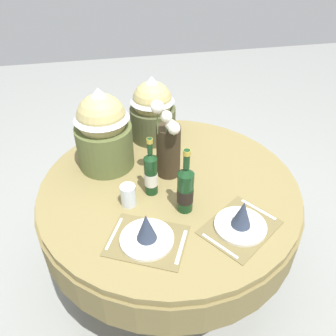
{
  "coord_description": "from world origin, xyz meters",
  "views": [
    {
      "loc": [
        -0.28,
        -1.37,
        1.91
      ],
      "look_at": [
        0.0,
        0.03,
        0.81
      ],
      "focal_mm": 36.65,
      "sensor_mm": 36.0,
      "label": 1
    }
  ],
  "objects_px": {
    "flower_vase": "(168,147)",
    "gift_tub_back_left": "(103,127)",
    "place_setting_left": "(147,234)",
    "gift_tub_back_centre": "(152,107)",
    "dining_table": "(169,203)",
    "wine_bottle_left": "(185,189)",
    "wine_bottle_right": "(151,173)",
    "tumbler_near_left": "(128,195)",
    "place_setting_right": "(241,220)"
  },
  "relations": [
    {
      "from": "dining_table",
      "to": "gift_tub_back_centre",
      "type": "height_order",
      "value": "gift_tub_back_centre"
    },
    {
      "from": "place_setting_left",
      "to": "wine_bottle_left",
      "type": "xyz_separation_m",
      "value": [
        0.21,
        0.16,
        0.08
      ]
    },
    {
      "from": "flower_vase",
      "to": "gift_tub_back_left",
      "type": "relative_size",
      "value": 1.01
    },
    {
      "from": "wine_bottle_right",
      "to": "place_setting_left",
      "type": "bearing_deg",
      "value": -102.67
    },
    {
      "from": "dining_table",
      "to": "flower_vase",
      "type": "relative_size",
      "value": 2.97
    },
    {
      "from": "flower_vase",
      "to": "wine_bottle_left",
      "type": "xyz_separation_m",
      "value": [
        0.03,
        -0.28,
        -0.05
      ]
    },
    {
      "from": "place_setting_left",
      "to": "wine_bottle_left",
      "type": "distance_m",
      "value": 0.28
    },
    {
      "from": "flower_vase",
      "to": "wine_bottle_left",
      "type": "distance_m",
      "value": 0.29
    },
    {
      "from": "place_setting_left",
      "to": "place_setting_right",
      "type": "bearing_deg",
      "value": -0.83
    },
    {
      "from": "wine_bottle_right",
      "to": "tumbler_near_left",
      "type": "xyz_separation_m",
      "value": [
        -0.12,
        -0.07,
        -0.07
      ]
    },
    {
      "from": "flower_vase",
      "to": "gift_tub_back_left",
      "type": "distance_m",
      "value": 0.37
    },
    {
      "from": "place_setting_left",
      "to": "gift_tub_back_left",
      "type": "relative_size",
      "value": 0.9
    },
    {
      "from": "wine_bottle_left",
      "to": "wine_bottle_right",
      "type": "xyz_separation_m",
      "value": [
        -0.14,
        0.15,
        -0.0
      ]
    },
    {
      "from": "dining_table",
      "to": "wine_bottle_right",
      "type": "height_order",
      "value": "wine_bottle_right"
    },
    {
      "from": "place_setting_left",
      "to": "wine_bottle_right",
      "type": "bearing_deg",
      "value": 77.33
    },
    {
      "from": "place_setting_right",
      "to": "flower_vase",
      "type": "bearing_deg",
      "value": 118.46
    },
    {
      "from": "dining_table",
      "to": "tumbler_near_left",
      "type": "xyz_separation_m",
      "value": [
        -0.23,
        -0.11,
        0.2
      ]
    },
    {
      "from": "place_setting_right",
      "to": "wine_bottle_right",
      "type": "xyz_separation_m",
      "value": [
        -0.36,
        0.32,
        0.08
      ]
    },
    {
      "from": "place_setting_left",
      "to": "tumbler_near_left",
      "type": "height_order",
      "value": "place_setting_left"
    },
    {
      "from": "wine_bottle_left",
      "to": "gift_tub_back_left",
      "type": "height_order",
      "value": "gift_tub_back_left"
    },
    {
      "from": "wine_bottle_right",
      "to": "gift_tub_back_centre",
      "type": "distance_m",
      "value": 0.54
    },
    {
      "from": "wine_bottle_right",
      "to": "gift_tub_back_left",
      "type": "relative_size",
      "value": 0.7
    },
    {
      "from": "place_setting_right",
      "to": "tumbler_near_left",
      "type": "relative_size",
      "value": 3.74
    },
    {
      "from": "gift_tub_back_centre",
      "to": "tumbler_near_left",
      "type": "bearing_deg",
      "value": -110.34
    },
    {
      "from": "flower_vase",
      "to": "tumbler_near_left",
      "type": "distance_m",
      "value": 0.33
    },
    {
      "from": "place_setting_left",
      "to": "place_setting_right",
      "type": "xyz_separation_m",
      "value": [
        0.43,
        -0.01,
        0.0
      ]
    },
    {
      "from": "dining_table",
      "to": "flower_vase",
      "type": "xyz_separation_m",
      "value": [
        0.01,
        0.08,
        0.32
      ]
    },
    {
      "from": "gift_tub_back_left",
      "to": "gift_tub_back_centre",
      "type": "xyz_separation_m",
      "value": [
        0.31,
        0.24,
        -0.03
      ]
    },
    {
      "from": "place_setting_right",
      "to": "tumbler_near_left",
      "type": "bearing_deg",
      "value": 151.99
    },
    {
      "from": "place_setting_right",
      "to": "gift_tub_back_left",
      "type": "bearing_deg",
      "value": 132.79
    },
    {
      "from": "place_setting_left",
      "to": "gift_tub_back_centre",
      "type": "bearing_deg",
      "value": 78.77
    },
    {
      "from": "place_setting_right",
      "to": "wine_bottle_right",
      "type": "bearing_deg",
      "value": 138.01
    },
    {
      "from": "flower_vase",
      "to": "gift_tub_back_left",
      "type": "xyz_separation_m",
      "value": [
        -0.32,
        0.16,
        0.06
      ]
    },
    {
      "from": "wine_bottle_left",
      "to": "wine_bottle_right",
      "type": "height_order",
      "value": "wine_bottle_left"
    },
    {
      "from": "tumbler_near_left",
      "to": "wine_bottle_left",
      "type": "bearing_deg",
      "value": -18.22
    },
    {
      "from": "place_setting_right",
      "to": "gift_tub_back_left",
      "type": "relative_size",
      "value": 0.92
    },
    {
      "from": "wine_bottle_left",
      "to": "tumbler_near_left",
      "type": "xyz_separation_m",
      "value": [
        -0.26,
        0.09,
        -0.07
      ]
    },
    {
      "from": "flower_vase",
      "to": "wine_bottle_right",
      "type": "bearing_deg",
      "value": -131.05
    },
    {
      "from": "place_setting_left",
      "to": "wine_bottle_left",
      "type": "bearing_deg",
      "value": 38.06
    },
    {
      "from": "flower_vase",
      "to": "dining_table",
      "type": "bearing_deg",
      "value": -97.4
    },
    {
      "from": "place_setting_left",
      "to": "wine_bottle_left",
      "type": "relative_size",
      "value": 1.21
    },
    {
      "from": "wine_bottle_right",
      "to": "gift_tub_back_centre",
      "type": "relative_size",
      "value": 0.81
    },
    {
      "from": "dining_table",
      "to": "wine_bottle_left",
      "type": "relative_size",
      "value": 4.03
    },
    {
      "from": "wine_bottle_right",
      "to": "gift_tub_back_left",
      "type": "height_order",
      "value": "gift_tub_back_left"
    },
    {
      "from": "place_setting_left",
      "to": "dining_table",
      "type": "bearing_deg",
      "value": 64.41
    },
    {
      "from": "dining_table",
      "to": "gift_tub_back_left",
      "type": "xyz_separation_m",
      "value": [
        -0.31,
        0.25,
        0.39
      ]
    },
    {
      "from": "wine_bottle_left",
      "to": "gift_tub_back_left",
      "type": "distance_m",
      "value": 0.58
    },
    {
      "from": "place_setting_left",
      "to": "gift_tub_back_centre",
      "type": "height_order",
      "value": "gift_tub_back_centre"
    },
    {
      "from": "dining_table",
      "to": "place_setting_left",
      "type": "distance_m",
      "value": 0.44
    },
    {
      "from": "tumbler_near_left",
      "to": "gift_tub_back_centre",
      "type": "relative_size",
      "value": 0.28
    }
  ]
}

